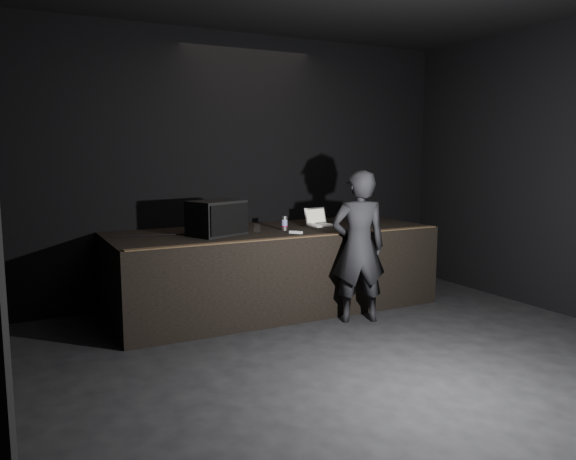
% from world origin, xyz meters
% --- Properties ---
extents(ground, '(7.00, 7.00, 0.00)m').
position_xyz_m(ground, '(0.00, 0.00, 0.00)').
color(ground, black).
rests_on(ground, ground).
extents(room_walls, '(6.10, 7.10, 3.52)m').
position_xyz_m(room_walls, '(0.00, 0.00, 2.02)').
color(room_walls, black).
rests_on(room_walls, ground).
extents(stage_riser, '(4.00, 1.50, 1.00)m').
position_xyz_m(stage_riser, '(0.00, 2.73, 0.50)').
color(stage_riser, black).
rests_on(stage_riser, ground).
extents(riser_lip, '(3.92, 0.10, 0.01)m').
position_xyz_m(riser_lip, '(0.00, 2.02, 1.01)').
color(riser_lip, brown).
rests_on(riser_lip, stage_riser).
extents(stage_monitor, '(0.72, 0.63, 0.40)m').
position_xyz_m(stage_monitor, '(-0.78, 2.60, 1.20)').
color(stage_monitor, black).
rests_on(stage_monitor, stage_riser).
extents(cable, '(0.79, 0.19, 0.02)m').
position_xyz_m(cable, '(-1.51, 2.88, 1.01)').
color(cable, black).
rests_on(cable, stage_riser).
extents(laptop, '(0.36, 0.33, 0.22)m').
position_xyz_m(laptop, '(0.71, 2.81, 1.06)').
color(laptop, silver).
rests_on(laptop, stage_riser).
extents(beer_can, '(0.07, 0.07, 0.18)m').
position_xyz_m(beer_can, '(0.10, 2.61, 1.09)').
color(beer_can, silver).
rests_on(beer_can, stage_riser).
extents(plastic_cup, '(0.09, 0.09, 0.11)m').
position_xyz_m(plastic_cup, '(-0.29, 2.57, 1.05)').
color(plastic_cup, white).
rests_on(plastic_cup, stage_riser).
extents(wii_remote, '(0.13, 0.15, 0.03)m').
position_xyz_m(wii_remote, '(0.09, 2.30, 1.01)').
color(wii_remote, white).
rests_on(wii_remote, stage_riser).
extents(person, '(0.74, 0.59, 1.75)m').
position_xyz_m(person, '(0.64, 1.78, 0.88)').
color(person, black).
rests_on(person, ground).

